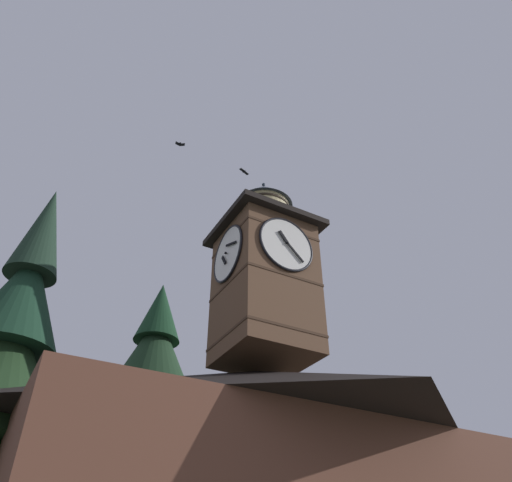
# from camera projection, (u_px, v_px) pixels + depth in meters

# --- Properties ---
(clock_tower) EXTENTS (3.89, 3.89, 8.44)m
(clock_tower) POSITION_uv_depth(u_px,v_px,m) (264.00, 271.00, 19.40)
(clock_tower) COLOR brown
(clock_tower) RESTS_ON building_main
(pine_tree_behind) EXTENTS (7.21, 7.21, 14.25)m
(pine_tree_behind) POSITION_uv_depth(u_px,v_px,m) (142.00, 453.00, 20.19)
(pine_tree_behind) COLOR #473323
(pine_tree_behind) RESTS_ON ground_plane
(moon) EXTENTS (1.79, 1.79, 1.79)m
(moon) POSITION_uv_depth(u_px,v_px,m) (224.00, 400.00, 46.86)
(moon) COLOR silver
(flying_bird_high) EXTENTS (0.64, 0.35, 0.12)m
(flying_bird_high) POSITION_uv_depth(u_px,v_px,m) (244.00, 172.00, 26.99)
(flying_bird_high) COLOR black
(flying_bird_low) EXTENTS (0.49, 0.26, 0.13)m
(flying_bird_low) POSITION_uv_depth(u_px,v_px,m) (180.00, 144.00, 24.06)
(flying_bird_low) COLOR black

